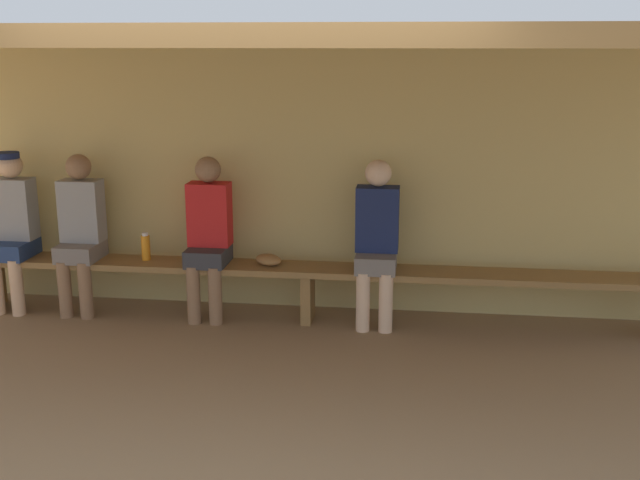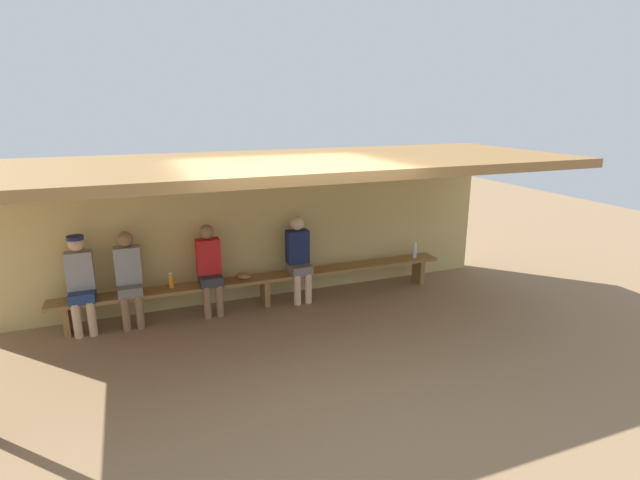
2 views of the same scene
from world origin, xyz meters
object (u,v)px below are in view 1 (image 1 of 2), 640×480
(player_in_white, at_px, (80,227))
(baseball_glove_worn, at_px, (268,260))
(bench, at_px, (308,275))
(player_middle, at_px, (12,223))
(water_bottle_blue, at_px, (146,247))
(player_in_red, at_px, (208,231))
(player_shirtless_tan, at_px, (377,236))

(player_in_white, bearing_deg, baseball_glove_worn, 0.11)
(bench, relative_size, player_in_white, 4.49)
(player_middle, height_order, player_in_white, player_middle)
(player_in_white, bearing_deg, water_bottle_blue, 2.97)
(player_middle, xyz_separation_m, water_bottle_blue, (1.15, 0.03, -0.18))
(bench, bearing_deg, player_in_red, 179.79)
(player_shirtless_tan, xyz_separation_m, baseball_glove_worn, (-0.88, 0.00, -0.22))
(water_bottle_blue, height_order, baseball_glove_worn, water_bottle_blue)
(player_in_red, height_order, water_bottle_blue, player_in_red)
(water_bottle_blue, bearing_deg, player_middle, -178.61)
(bench, relative_size, player_in_red, 4.49)
(water_bottle_blue, distance_m, baseball_glove_worn, 1.05)
(player_middle, bearing_deg, player_in_white, -0.05)
(player_middle, distance_m, player_in_white, 0.60)
(bench, height_order, player_in_white, player_in_white)
(water_bottle_blue, relative_size, baseball_glove_worn, 0.97)
(player_in_red, bearing_deg, bench, -0.21)
(bench, height_order, player_in_red, player_in_red)
(player_shirtless_tan, bearing_deg, player_in_white, 180.00)
(bench, xyz_separation_m, player_shirtless_tan, (0.56, 0.00, 0.34))
(bench, relative_size, player_shirtless_tan, 4.49)
(bench, xyz_separation_m, baseball_glove_worn, (-0.33, 0.01, 0.12))
(player_shirtless_tan, distance_m, baseball_glove_worn, 0.91)
(bench, xyz_separation_m, player_middle, (-2.52, 0.00, 0.36))
(player_shirtless_tan, height_order, baseball_glove_worn, player_shirtless_tan)
(player_middle, bearing_deg, player_shirtless_tan, -0.01)
(player_shirtless_tan, bearing_deg, water_bottle_blue, 179.15)
(player_in_white, bearing_deg, bench, -0.09)
(player_middle, bearing_deg, bench, -0.08)
(bench, bearing_deg, player_middle, 179.92)
(water_bottle_blue, bearing_deg, player_in_white, -177.03)
(bench, height_order, player_middle, player_middle)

